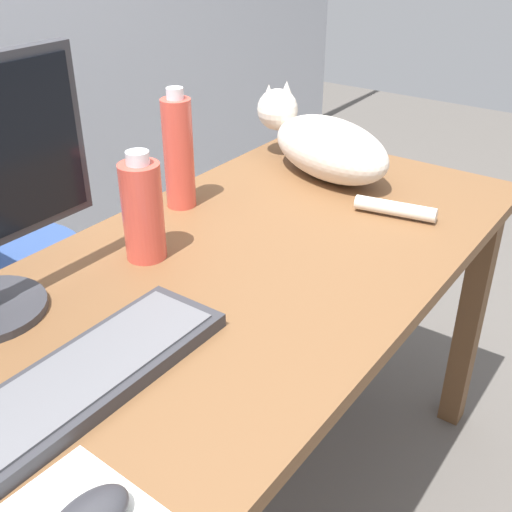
{
  "coord_description": "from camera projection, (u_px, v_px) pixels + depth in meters",
  "views": [
    {
      "loc": [
        -0.83,
        -0.64,
        1.36
      ],
      "look_at": [
        -0.04,
        -0.07,
        0.81
      ],
      "focal_mm": 43.95,
      "sensor_mm": 36.0,
      "label": 1
    }
  ],
  "objects": [
    {
      "name": "desk",
      "position": [
        238.0,
        310.0,
        1.27
      ],
      "size": [
        1.46,
        0.71,
        0.75
      ],
      "color": "brown",
      "rests_on": "ground_plane"
    },
    {
      "name": "spray_bottle",
      "position": [
        179.0,
        153.0,
        1.39
      ],
      "size": [
        0.07,
        0.07,
        0.27
      ],
      "color": "#D84C3D",
      "rests_on": "desk"
    },
    {
      "name": "water_bottle",
      "position": [
        143.0,
        210.0,
        1.19
      ],
      "size": [
        0.08,
        0.08,
        0.22
      ],
      "color": "#D84C3D",
      "rests_on": "desk"
    },
    {
      "name": "keyboard",
      "position": [
        92.0,
        373.0,
        0.91
      ],
      "size": [
        0.44,
        0.15,
        0.03
      ],
      "color": "#333338",
      "rests_on": "desk"
    },
    {
      "name": "cat",
      "position": [
        324.0,
        144.0,
        1.57
      ],
      "size": [
        0.29,
        0.59,
        0.2
      ],
      "color": "silver",
      "rests_on": "desk"
    }
  ]
}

